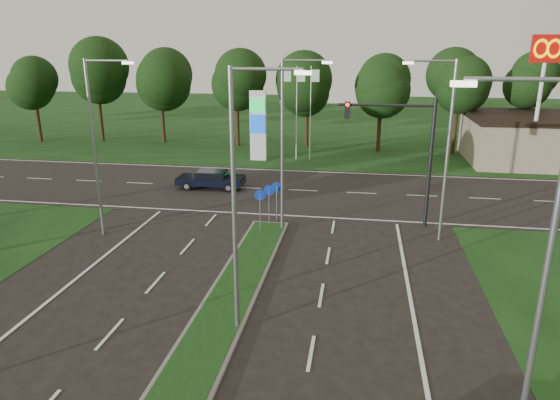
# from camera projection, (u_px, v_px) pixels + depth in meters

# --- Properties ---
(verge_far) EXTENTS (160.00, 50.00, 0.02)m
(verge_far) POSITION_uv_depth(u_px,v_px,m) (324.00, 124.00, 63.90)
(verge_far) COLOR #143311
(verge_far) RESTS_ON ground
(cross_road) EXTENTS (160.00, 12.00, 0.02)m
(cross_road) POSITION_uv_depth(u_px,v_px,m) (289.00, 190.00, 34.65)
(cross_road) COLOR black
(cross_road) RESTS_ON ground
(median_kerb) EXTENTS (2.00, 26.00, 0.12)m
(median_kerb) POSITION_uv_depth(u_px,v_px,m) (198.00, 359.00, 15.77)
(median_kerb) COLOR slate
(median_kerb) RESTS_ON ground
(streetlight_median_near) EXTENTS (2.53, 0.22, 9.00)m
(streetlight_median_near) POSITION_uv_depth(u_px,v_px,m) (240.00, 191.00, 16.03)
(streetlight_median_near) COLOR gray
(streetlight_median_near) RESTS_ON ground
(streetlight_median_far) EXTENTS (2.53, 0.22, 9.00)m
(streetlight_median_far) POSITION_uv_depth(u_px,v_px,m) (286.00, 138.00, 25.46)
(streetlight_median_far) COLOR gray
(streetlight_median_far) RESTS_ON ground
(streetlight_left_far) EXTENTS (2.53, 0.22, 9.00)m
(streetlight_left_far) POSITION_uv_depth(u_px,v_px,m) (97.00, 139.00, 25.00)
(streetlight_left_far) COLOR gray
(streetlight_left_far) RESTS_ON ground
(streetlight_right_far) EXTENTS (2.53, 0.22, 9.00)m
(streetlight_right_far) POSITION_uv_depth(u_px,v_px,m) (444.00, 142.00, 24.26)
(streetlight_right_far) COLOR gray
(streetlight_right_far) RESTS_ON ground
(streetlight_right_near) EXTENTS (2.53, 0.22, 9.00)m
(streetlight_right_near) POSITION_uv_depth(u_px,v_px,m) (539.00, 256.00, 11.06)
(streetlight_right_near) COLOR gray
(streetlight_right_near) RESTS_ON ground
(traffic_signal) EXTENTS (5.10, 0.42, 7.00)m
(traffic_signal) POSITION_uv_depth(u_px,v_px,m) (407.00, 143.00, 26.52)
(traffic_signal) COLOR black
(traffic_signal) RESTS_ON ground
(median_signs) EXTENTS (1.16, 1.76, 2.38)m
(median_signs) POSITION_uv_depth(u_px,v_px,m) (269.00, 198.00, 26.98)
(median_signs) COLOR gray
(median_signs) RESTS_ON ground
(gas_pylon) EXTENTS (5.80, 1.26, 8.00)m
(gas_pylon) POSITION_uv_depth(u_px,v_px,m) (261.00, 124.00, 42.83)
(gas_pylon) COLOR silver
(gas_pylon) RESTS_ON ground
(mcdonalds_sign) EXTENTS (2.20, 0.47, 10.40)m
(mcdonalds_sign) POSITION_uv_depth(u_px,v_px,m) (544.00, 68.00, 37.06)
(mcdonalds_sign) COLOR silver
(mcdonalds_sign) RESTS_ON ground
(treeline_far) EXTENTS (6.00, 6.00, 9.90)m
(treeline_far) POSITION_uv_depth(u_px,v_px,m) (314.00, 76.00, 47.66)
(treeline_far) COLOR black
(treeline_far) RESTS_ON ground
(navy_sedan) EXTENTS (4.64, 2.03, 1.26)m
(navy_sedan) POSITION_uv_depth(u_px,v_px,m) (211.00, 179.00, 34.89)
(navy_sedan) COLOR black
(navy_sedan) RESTS_ON ground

